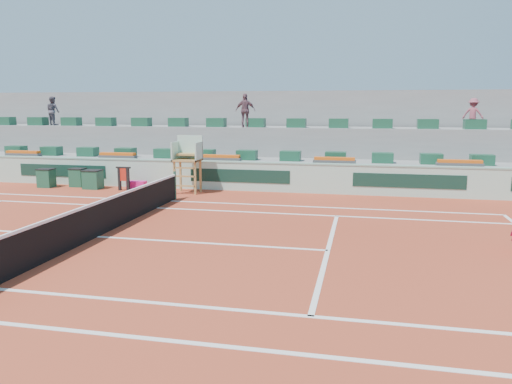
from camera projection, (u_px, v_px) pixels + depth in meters
ground at (97, 237)px, 13.93m from camera, size 90.00×90.00×0.00m
seating_tier_lower at (211, 169)px, 24.14m from camera, size 36.00×4.00×1.20m
seating_tier_upper at (220, 152)px, 25.56m from camera, size 36.00×2.40×2.60m
stadium_back_wall at (228, 133)px, 26.95m from camera, size 36.00×0.40×4.40m
player_bag at (137, 185)px, 21.94m from camera, size 0.83×0.37×0.37m
spectator_left at (53, 111)px, 26.74m from camera, size 0.92×0.83×1.53m
spectator_mid at (245, 110)px, 24.05m from camera, size 0.99×0.52×1.62m
spectator_right at (473, 114)px, 22.03m from camera, size 1.00×0.77×1.36m
court_lines at (97, 237)px, 13.93m from camera, size 23.89×11.09×0.01m
tennis_net at (96, 218)px, 13.84m from camera, size 0.10×11.97×1.10m
advertising_hoarding at (197, 175)px, 22.00m from camera, size 36.00×0.34×1.26m
umpire_chair at (188, 156)px, 20.89m from camera, size 1.10×0.90×2.40m
seat_row_lower at (205, 154)px, 23.13m from camera, size 32.90×0.60×0.44m
seat_row_upper at (216, 122)px, 24.72m from camera, size 32.90×0.60×0.44m
flower_planters at (168, 157)px, 22.69m from camera, size 26.80×0.36×0.28m
drink_cooler_a at (93, 179)px, 22.04m from camera, size 0.78×0.67×0.84m
drink_cooler_b at (78, 177)px, 22.63m from camera, size 0.65×0.56×0.84m
drink_cooler_c at (46, 178)px, 22.47m from camera, size 0.68×0.59×0.84m
towel_rack at (124, 177)px, 21.57m from camera, size 0.67×0.11×1.03m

